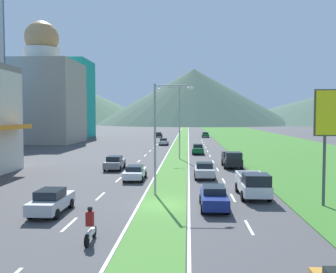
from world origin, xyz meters
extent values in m
plane|color=#424244|center=(0.00, 0.00, 0.00)|extent=(600.00, 600.00, 0.00)
cube|color=#477F33|center=(0.00, 60.00, 0.03)|extent=(3.20, 240.00, 0.06)
cube|color=#387028|center=(20.60, 60.00, 0.03)|extent=(24.00, 240.00, 0.06)
cube|color=silver|center=(-5.10, -4.86, 0.01)|extent=(0.16, 2.80, 0.01)
cube|color=silver|center=(-5.10, 2.70, 0.01)|extent=(0.16, 2.80, 0.01)
cube|color=silver|center=(-5.10, 10.27, 0.01)|extent=(0.16, 2.80, 0.01)
cube|color=silver|center=(-5.10, 17.84, 0.01)|extent=(0.16, 2.80, 0.01)
cube|color=silver|center=(-5.10, 25.41, 0.01)|extent=(0.16, 2.80, 0.01)
cube|color=silver|center=(-5.10, 32.98, 0.01)|extent=(0.16, 2.80, 0.01)
cube|color=silver|center=(-5.10, 40.55, 0.01)|extent=(0.16, 2.80, 0.01)
cube|color=silver|center=(-5.10, 48.11, 0.01)|extent=(0.16, 2.80, 0.01)
cube|color=silver|center=(-5.10, 55.68, 0.01)|extent=(0.16, 2.80, 0.01)
cube|color=silver|center=(-5.10, 63.25, 0.01)|extent=(0.16, 2.80, 0.01)
cube|color=silver|center=(-5.10, 70.82, 0.01)|extent=(0.16, 2.80, 0.01)
cube|color=silver|center=(5.10, -4.86, 0.01)|extent=(0.16, 2.80, 0.01)
cube|color=silver|center=(5.10, 2.70, 0.01)|extent=(0.16, 2.80, 0.01)
cube|color=silver|center=(5.10, 10.27, 0.01)|extent=(0.16, 2.80, 0.01)
cube|color=silver|center=(5.10, 17.84, 0.01)|extent=(0.16, 2.80, 0.01)
cube|color=silver|center=(5.10, 25.41, 0.01)|extent=(0.16, 2.80, 0.01)
cube|color=silver|center=(5.10, 32.98, 0.01)|extent=(0.16, 2.80, 0.01)
cube|color=silver|center=(5.10, 40.55, 0.01)|extent=(0.16, 2.80, 0.01)
cube|color=silver|center=(5.10, 48.11, 0.01)|extent=(0.16, 2.80, 0.01)
cube|color=silver|center=(5.10, 55.68, 0.01)|extent=(0.16, 2.80, 0.01)
cube|color=silver|center=(5.10, 63.25, 0.01)|extent=(0.16, 2.80, 0.01)
cube|color=silver|center=(5.10, 70.82, 0.01)|extent=(0.16, 2.80, 0.01)
cube|color=silver|center=(-1.75, 60.00, 0.01)|extent=(0.16, 240.00, 0.01)
cube|color=silver|center=(1.75, 60.00, 0.01)|extent=(0.16, 240.00, 0.01)
cube|color=#9E9384|center=(-32.13, 60.09, 9.38)|extent=(16.19, 16.19, 18.76)
cylinder|color=beige|center=(-32.13, 60.09, 20.31)|extent=(8.10, 8.10, 3.09)
sphere|color=#B27F4C|center=(-32.13, 60.09, 24.17)|extent=(7.72, 7.72, 7.72)
cube|color=teal|center=(-34.14, 82.63, 11.19)|extent=(14.06, 14.06, 22.39)
cone|color=#47664C|center=(-104.17, 293.43, 18.54)|extent=(160.79, 160.79, 37.07)
cone|color=#3D5647|center=(5.74, 256.25, 20.68)|extent=(146.38, 146.38, 41.37)
cone|color=#3D5647|center=(116.03, 287.46, 12.25)|extent=(190.24, 190.24, 24.50)
cylinder|color=#99999E|center=(-0.89, 3.34, 4.35)|extent=(0.18, 0.18, 8.71)
cylinder|color=#99999E|center=(0.49, 3.35, 8.56)|extent=(2.76, 0.13, 0.10)
ellipsoid|color=silver|center=(1.87, 3.36, 8.36)|extent=(0.56, 0.28, 0.20)
cylinder|color=#99999E|center=(0.44, 27.97, 5.22)|extent=(0.18, 0.18, 10.44)
cylinder|color=#99999E|center=(-0.97, 28.09, 10.29)|extent=(2.83, 0.33, 0.10)
ellipsoid|color=silver|center=(-2.38, 28.20, 10.09)|extent=(0.56, 0.28, 0.20)
cylinder|color=#4C4C51|center=(10.99, 0.34, 2.47)|extent=(0.20, 0.20, 4.94)
cube|color=#0C5128|center=(3.25, 35.42, 0.71)|extent=(1.74, 4.09, 0.78)
cube|color=black|center=(3.25, 35.59, 1.35)|extent=(1.50, 1.80, 0.51)
cylinder|color=black|center=(4.09, 34.15, 0.32)|extent=(0.22, 0.64, 0.64)
cylinder|color=black|center=(2.42, 34.15, 0.32)|extent=(0.22, 0.64, 0.64)
cylinder|color=black|center=(4.09, 36.69, 0.32)|extent=(0.22, 0.64, 0.64)
cylinder|color=black|center=(2.42, 36.69, 0.32)|extent=(0.22, 0.64, 0.64)
cube|color=slate|center=(-6.83, 17.19, 0.68)|extent=(1.81, 4.60, 0.73)
cube|color=black|center=(-6.83, 17.01, 1.32)|extent=(1.56, 2.02, 0.55)
cylinder|color=black|center=(-7.70, 18.62, 0.32)|extent=(0.22, 0.64, 0.64)
cylinder|color=black|center=(-5.96, 18.62, 0.32)|extent=(0.22, 0.64, 0.64)
cylinder|color=black|center=(-7.70, 15.76, 0.32)|extent=(0.22, 0.64, 0.64)
cylinder|color=black|center=(-5.96, 15.76, 0.32)|extent=(0.22, 0.64, 0.64)
cube|color=#B2B2B7|center=(-7.02, -2.49, 0.68)|extent=(1.71, 4.48, 0.72)
cube|color=black|center=(-7.02, -2.67, 1.31)|extent=(1.47, 1.97, 0.53)
cylinder|color=black|center=(-7.84, -1.10, 0.32)|extent=(0.22, 0.64, 0.64)
cylinder|color=black|center=(-6.20, -1.10, 0.32)|extent=(0.22, 0.64, 0.64)
cylinder|color=black|center=(-7.84, -3.87, 0.32)|extent=(0.22, 0.64, 0.64)
cylinder|color=black|center=(-6.20, -3.87, 0.32)|extent=(0.22, 0.64, 0.64)
cube|color=#0C5128|center=(6.66, 83.46, 0.65)|extent=(1.87, 4.55, 0.66)
cube|color=black|center=(6.66, 83.64, 1.24)|extent=(1.61, 2.00, 0.53)
cylinder|color=black|center=(7.56, 82.05, 0.32)|extent=(0.22, 0.64, 0.64)
cylinder|color=black|center=(5.76, 82.05, 0.32)|extent=(0.22, 0.64, 0.64)
cylinder|color=black|center=(7.56, 84.86, 0.32)|extent=(0.22, 0.64, 0.64)
cylinder|color=black|center=(5.76, 84.86, 0.32)|extent=(0.22, 0.64, 0.64)
cube|color=black|center=(-6.97, 84.54, 0.67)|extent=(1.71, 4.52, 0.71)
cube|color=black|center=(-6.97, 84.36, 1.23)|extent=(1.47, 1.99, 0.41)
cylinder|color=black|center=(-7.79, 85.94, 0.32)|extent=(0.22, 0.64, 0.64)
cylinder|color=black|center=(-6.15, 85.94, 0.32)|extent=(0.22, 0.64, 0.64)
cylinder|color=black|center=(-7.79, 83.14, 0.32)|extent=(0.22, 0.64, 0.64)
cylinder|color=black|center=(-6.15, 83.14, 0.32)|extent=(0.22, 0.64, 0.64)
cube|color=#B2B2B7|center=(3.31, 11.67, 0.69)|extent=(1.86, 4.01, 0.73)
cube|color=black|center=(3.31, 11.83, 1.30)|extent=(1.60, 1.76, 0.50)
cylinder|color=black|center=(4.20, 10.43, 0.32)|extent=(0.22, 0.64, 0.64)
cylinder|color=black|center=(2.42, 10.43, 0.32)|extent=(0.22, 0.64, 0.64)
cylinder|color=black|center=(4.20, 12.91, 0.32)|extent=(0.22, 0.64, 0.64)
cylinder|color=black|center=(2.42, 12.91, 0.32)|extent=(0.22, 0.64, 0.64)
cube|color=silver|center=(-3.48, 10.39, 0.64)|extent=(1.75, 4.69, 0.64)
cube|color=black|center=(-3.48, 10.20, 1.18)|extent=(1.51, 2.07, 0.44)
cylinder|color=black|center=(-4.32, 11.84, 0.32)|extent=(0.22, 0.64, 0.64)
cylinder|color=black|center=(-2.64, 11.84, 0.32)|extent=(0.22, 0.64, 0.64)
cylinder|color=black|center=(-4.32, 8.93, 0.32)|extent=(0.22, 0.64, 0.64)
cylinder|color=black|center=(-2.64, 8.93, 0.32)|extent=(0.22, 0.64, 0.64)
cube|color=#B2B2B7|center=(-3.58, 54.47, 0.65)|extent=(1.75, 4.59, 0.66)
cube|color=black|center=(-3.58, 54.28, 1.22)|extent=(1.50, 2.02, 0.48)
cylinder|color=black|center=(-4.42, 55.89, 0.32)|extent=(0.22, 0.64, 0.64)
cylinder|color=black|center=(-2.74, 55.89, 0.32)|extent=(0.22, 0.64, 0.64)
cylinder|color=black|center=(-4.42, 53.04, 0.32)|extent=(0.22, 0.64, 0.64)
cylinder|color=black|center=(-2.74, 53.04, 0.32)|extent=(0.22, 0.64, 0.64)
cube|color=navy|center=(3.42, -0.70, 0.68)|extent=(1.70, 4.57, 0.72)
cube|color=black|center=(3.42, -0.52, 1.27)|extent=(1.46, 2.01, 0.45)
cylinder|color=black|center=(4.24, -2.12, 0.32)|extent=(0.22, 0.64, 0.64)
cylinder|color=black|center=(2.60, -2.12, 0.32)|extent=(0.22, 0.64, 0.64)
cylinder|color=black|center=(4.24, 0.72, 0.32)|extent=(0.22, 0.64, 0.64)
cylinder|color=black|center=(2.60, 0.72, 0.32)|extent=(0.22, 0.64, 0.64)
cube|color=black|center=(6.96, 19.84, 0.80)|extent=(2.00, 5.40, 0.80)
cube|color=black|center=(6.96, 18.24, 1.60)|extent=(1.84, 2.00, 0.80)
cube|color=black|center=(7.90, 20.94, 1.42)|extent=(0.10, 3.20, 0.44)
cube|color=black|center=(6.02, 20.94, 1.42)|extent=(0.10, 3.20, 0.44)
cube|color=black|center=(6.96, 22.49, 1.42)|extent=(1.84, 0.10, 0.44)
cylinder|color=black|center=(7.92, 18.22, 0.40)|extent=(0.26, 0.80, 0.80)
cylinder|color=black|center=(6.00, 18.22, 0.40)|extent=(0.26, 0.80, 0.80)
cylinder|color=black|center=(7.92, 21.46, 0.40)|extent=(0.26, 0.80, 0.80)
cylinder|color=black|center=(6.00, 21.46, 0.40)|extent=(0.26, 0.80, 0.80)
cube|color=silver|center=(6.65, 3.23, 0.80)|extent=(2.00, 5.40, 0.80)
cube|color=black|center=(6.65, 1.63, 1.60)|extent=(1.84, 2.00, 0.80)
cube|color=silver|center=(7.59, 4.33, 1.42)|extent=(0.10, 3.20, 0.44)
cube|color=silver|center=(5.71, 4.33, 1.42)|extent=(0.10, 3.20, 0.44)
cube|color=silver|center=(6.65, 5.88, 1.42)|extent=(1.84, 0.10, 0.44)
cylinder|color=black|center=(7.61, 1.61, 0.40)|extent=(0.26, 0.80, 0.80)
cylinder|color=black|center=(5.69, 1.61, 0.40)|extent=(0.26, 0.80, 0.80)
cylinder|color=black|center=(7.61, 4.85, 0.40)|extent=(0.26, 0.80, 0.80)
cylinder|color=black|center=(5.69, 4.85, 0.40)|extent=(0.26, 0.80, 0.80)
cylinder|color=black|center=(-3.10, -7.08, 0.30)|extent=(0.10, 0.60, 0.60)
cylinder|color=black|center=(-3.10, -8.48, 0.30)|extent=(0.12, 0.60, 0.60)
cube|color=silver|center=(-3.10, -7.78, 0.47)|extent=(0.20, 1.12, 0.25)
ellipsoid|color=silver|center=(-3.10, -7.58, 0.83)|extent=(0.24, 0.44, 0.24)
cube|color=maroon|center=(-3.10, -7.88, 1.20)|extent=(0.36, 0.28, 0.70)
sphere|color=black|center=(-3.10, -7.83, 1.67)|extent=(0.26, 0.26, 0.26)
camera|label=1|loc=(1.69, -25.70, 6.21)|focal=40.11mm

